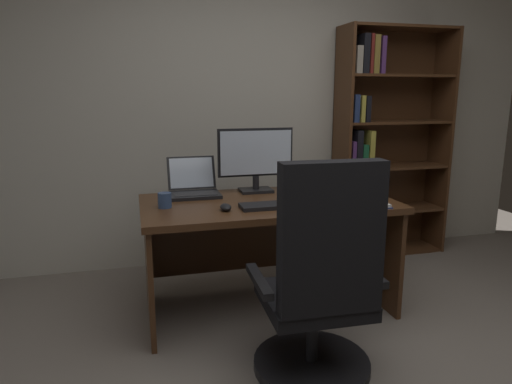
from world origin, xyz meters
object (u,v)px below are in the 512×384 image
object	(u,v)px
computer_mouse	(226,207)
coffee_mug	(165,200)
monitor	(256,160)
office_chair	(321,291)
open_binder	(348,203)
notepad	(298,198)
desk	(264,227)
bookshelf	(380,146)
keyboard	(275,205)
pen	(301,197)
reading_stand_with_book	(308,178)
laptop	(194,187)

from	to	relation	value
computer_mouse	coffee_mug	distance (m)	0.37
monitor	computer_mouse	xyz separation A→B (m)	(-0.30, -0.45, -0.20)
office_chair	open_binder	xyz separation A→B (m)	(0.42, 0.58, 0.27)
notepad	desk	bearing A→B (deg)	156.09
desk	bookshelf	world-z (taller)	bookshelf
bookshelf	office_chair	distance (m)	2.07
office_chair	coffee_mug	world-z (taller)	office_chair
desk	coffee_mug	world-z (taller)	coffee_mug
keyboard	notepad	size ratio (longest dim) A/B	2.00
open_binder	notepad	size ratio (longest dim) A/B	2.23
monitor	pen	xyz separation A→B (m)	(0.22, -0.29, -0.21)
bookshelf	notepad	world-z (taller)	bookshelf
computer_mouse	pen	xyz separation A→B (m)	(0.52, 0.16, -0.01)
reading_stand_with_book	office_chair	bearing A→B (deg)	-108.15
keyboard	reading_stand_with_book	world-z (taller)	reading_stand_with_book
pen	laptop	bearing A→B (deg)	155.26
monitor	notepad	distance (m)	0.41
coffee_mug	open_binder	bearing A→B (deg)	-10.89
reading_stand_with_book	notepad	bearing A→B (deg)	-120.14
keyboard	reading_stand_with_book	xyz separation A→B (m)	(0.41, 0.52, 0.05)
coffee_mug	computer_mouse	bearing A→B (deg)	-25.38
bookshelf	pen	size ratio (longest dim) A/B	13.75
bookshelf	keyboard	world-z (taller)	bookshelf
bookshelf	laptop	world-z (taller)	bookshelf
bookshelf	monitor	size ratio (longest dim) A/B	3.70
keyboard	computer_mouse	xyz separation A→B (m)	(-0.30, 0.00, 0.01)
coffee_mug	monitor	bearing A→B (deg)	24.90
monitor	bookshelf	bearing A→B (deg)	22.96
bookshelf	monitor	distance (m)	1.35
pen	coffee_mug	bearing A→B (deg)	-179.62
monitor	keyboard	world-z (taller)	monitor
computer_mouse	notepad	size ratio (longest dim) A/B	0.50
reading_stand_with_book	desk	bearing A→B (deg)	-146.24
bookshelf	coffee_mug	distance (m)	2.05
laptop	computer_mouse	xyz separation A→B (m)	(0.12, -0.46, -0.03)
computer_mouse	keyboard	bearing A→B (deg)	0.00
computer_mouse	office_chair	bearing A→B (deg)	-62.44
desk	laptop	bearing A→B (deg)	153.87
open_binder	notepad	distance (m)	0.33
office_chair	bookshelf	bearing A→B (deg)	55.09
office_chair	keyboard	xyz separation A→B (m)	(-0.03, 0.63, 0.27)
desk	pen	size ratio (longest dim) A/B	11.24
reading_stand_with_book	bookshelf	bearing A→B (deg)	28.78
office_chair	keyboard	distance (m)	0.69
office_chair	notepad	distance (m)	0.86
monitor	keyboard	distance (m)	0.50
open_binder	coffee_mug	distance (m)	1.11
laptop	monitor	bearing A→B (deg)	-1.22
bookshelf	computer_mouse	bearing A→B (deg)	-147.58
monitor	coffee_mug	size ratio (longest dim) A/B	5.77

